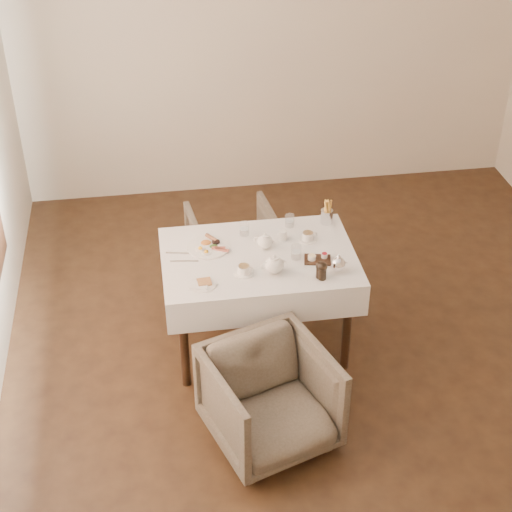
{
  "coord_description": "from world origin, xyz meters",
  "views": [
    {
      "loc": [
        -1.15,
        -4.0,
        3.67
      ],
      "look_at": [
        -0.52,
        0.12,
        0.82
      ],
      "focal_mm": 55.0,
      "sensor_mm": 36.0,
      "label": 1
    }
  ],
  "objects_px": {
    "armchair_near": "(270,399)",
    "breakfast_plate": "(208,246)",
    "table": "(259,270)",
    "armchair_far": "(233,246)",
    "teapot_centre": "(265,241)"
  },
  "relations": [
    {
      "from": "table",
      "to": "armchair_far",
      "type": "xyz_separation_m",
      "value": [
        -0.07,
        0.82,
        -0.34
      ]
    },
    {
      "from": "armchair_far",
      "to": "teapot_centre",
      "type": "height_order",
      "value": "teapot_centre"
    },
    {
      "from": "breakfast_plate",
      "to": "table",
      "type": "bearing_deg",
      "value": -34.28
    },
    {
      "from": "armchair_far",
      "to": "teapot_centre",
      "type": "relative_size",
      "value": 4.5
    },
    {
      "from": "table",
      "to": "armchair_near",
      "type": "relative_size",
      "value": 1.81
    },
    {
      "from": "armchair_far",
      "to": "armchair_near",
      "type": "bearing_deg",
      "value": 82.94
    },
    {
      "from": "armchair_far",
      "to": "teapot_centre",
      "type": "distance_m",
      "value": 0.9
    },
    {
      "from": "table",
      "to": "armchair_far",
      "type": "distance_m",
      "value": 0.89
    },
    {
      "from": "table",
      "to": "breakfast_plate",
      "type": "bearing_deg",
      "value": 155.41
    },
    {
      "from": "breakfast_plate",
      "to": "armchair_near",
      "type": "bearing_deg",
      "value": -86.13
    },
    {
      "from": "table",
      "to": "teapot_centre",
      "type": "distance_m",
      "value": 0.2
    },
    {
      "from": "table",
      "to": "teapot_centre",
      "type": "xyz_separation_m",
      "value": [
        0.05,
        0.08,
        0.18
      ]
    },
    {
      "from": "table",
      "to": "armchair_near",
      "type": "distance_m",
      "value": 0.95
    },
    {
      "from": "table",
      "to": "armchair_far",
      "type": "relative_size",
      "value": 1.95
    },
    {
      "from": "armchair_near",
      "to": "breakfast_plate",
      "type": "relative_size",
      "value": 2.48
    }
  ]
}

